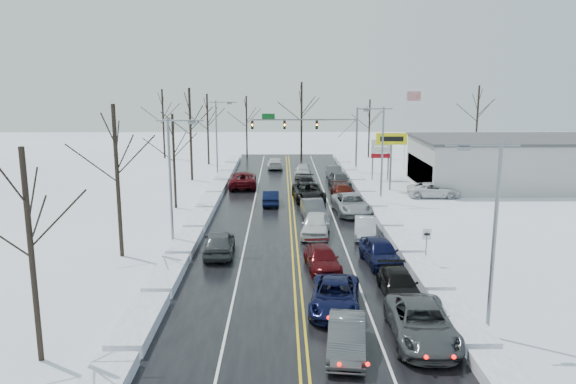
{
  "coord_description": "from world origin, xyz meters",
  "views": [
    {
      "loc": [
        -0.91,
        -41.75,
        11.63
      ],
      "look_at": [
        -0.37,
        2.84,
        2.5
      ],
      "focal_mm": 35.0,
      "sensor_mm": 36.0,
      "label": 1
    }
  ],
  "objects_px": {
    "traffic_signal_mast": "(316,128)",
    "oncoming_car_0": "(271,205)",
    "tires_plus_sign": "(391,143)",
    "dealership_building": "(511,162)",
    "flagpole": "(407,123)"
  },
  "relations": [
    {
      "from": "flagpole",
      "to": "oncoming_car_0",
      "type": "bearing_deg",
      "value": -129.34
    },
    {
      "from": "flagpole",
      "to": "dealership_building",
      "type": "xyz_separation_m",
      "value": [
        8.8,
        -12.0,
        -3.27
      ]
    },
    {
      "from": "traffic_signal_mast",
      "to": "tires_plus_sign",
      "type": "bearing_deg",
      "value": -59.54
    },
    {
      "from": "traffic_signal_mast",
      "to": "dealership_building",
      "type": "distance_m",
      "value": 23.01
    },
    {
      "from": "flagpole",
      "to": "dealership_building",
      "type": "relative_size",
      "value": 0.49
    },
    {
      "from": "traffic_signal_mast",
      "to": "oncoming_car_0",
      "type": "height_order",
      "value": "traffic_signal_mast"
    },
    {
      "from": "tires_plus_sign",
      "to": "dealership_building",
      "type": "distance_m",
      "value": 13.82
    },
    {
      "from": "tires_plus_sign",
      "to": "oncoming_car_0",
      "type": "height_order",
      "value": "tires_plus_sign"
    },
    {
      "from": "traffic_signal_mast",
      "to": "oncoming_car_0",
      "type": "relative_size",
      "value": 3.17
    },
    {
      "from": "dealership_building",
      "to": "traffic_signal_mast",
      "type": "bearing_deg",
      "value": 154.05
    },
    {
      "from": "tires_plus_sign",
      "to": "flagpole",
      "type": "relative_size",
      "value": 0.6
    },
    {
      "from": "tires_plus_sign",
      "to": "oncoming_car_0",
      "type": "xyz_separation_m",
      "value": [
        -12.37,
        -6.79,
        -4.99
      ]
    },
    {
      "from": "dealership_building",
      "to": "oncoming_car_0",
      "type": "xyz_separation_m",
      "value": [
        -25.85,
        -8.79,
        -2.66
      ]
    },
    {
      "from": "traffic_signal_mast",
      "to": "flagpole",
      "type": "xyz_separation_m",
      "value": [
        11.72,
        2.01,
        0.45
      ]
    },
    {
      "from": "flagpole",
      "to": "tires_plus_sign",
      "type": "bearing_deg",
      "value": -108.44
    }
  ]
}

